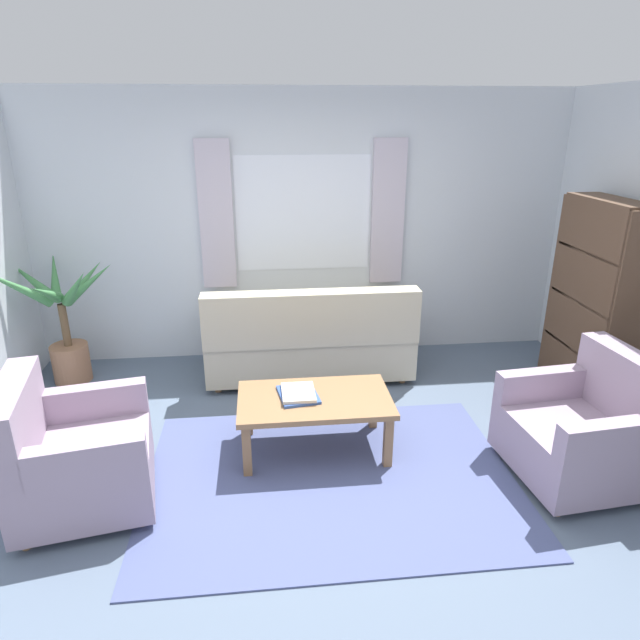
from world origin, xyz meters
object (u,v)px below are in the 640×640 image
object	(u,v)px
couch	(309,340)
bookshelf	(592,298)
book_stack_on_table	(298,394)
armchair_right	(585,430)
coffee_table	(315,404)
armchair_left	(72,456)
potted_plant	(63,324)

from	to	relation	value
couch	bookshelf	xyz separation A→B (m)	(2.35, -0.60, 0.52)
couch	bookshelf	bearing A→B (deg)	165.65
couch	book_stack_on_table	world-z (taller)	couch
armchair_right	coffee_table	bearing A→B (deg)	-110.77
couch	armchair_left	bearing A→B (deg)	45.67
book_stack_on_table	bookshelf	bearing A→B (deg)	13.55
couch	armchair_left	distance (m)	2.34
armchair_left	potted_plant	world-z (taller)	potted_plant
couch	book_stack_on_table	size ratio (longest dim) A/B	5.30
coffee_table	bookshelf	size ratio (longest dim) A/B	0.64
couch	bookshelf	world-z (taller)	bookshelf
bookshelf	armchair_right	bearing A→B (deg)	150.65
coffee_table	potted_plant	world-z (taller)	potted_plant
armchair_left	potted_plant	xyz separation A→B (m)	(-0.59, 1.81, 0.21)
armchair_left	bookshelf	world-z (taller)	bookshelf
armchair_right	bookshelf	xyz separation A→B (m)	(0.64, 1.14, 0.54)
potted_plant	bookshelf	size ratio (longest dim) A/B	0.73
coffee_table	potted_plant	distance (m)	2.56
potted_plant	bookshelf	bearing A→B (deg)	-9.13
armchair_left	couch	bearing A→B (deg)	-54.67
couch	armchair_right	distance (m)	2.44
armchair_left	potted_plant	size ratio (longest dim) A/B	0.78
coffee_table	armchair_left	bearing A→B (deg)	-164.61
couch	coffee_table	xyz separation A→B (m)	(-0.07, -1.24, 0.01)
bookshelf	couch	bearing A→B (deg)	75.65
armchair_left	book_stack_on_table	xyz separation A→B (m)	(1.44, 0.46, 0.11)
couch	book_stack_on_table	xyz separation A→B (m)	(-0.19, -1.21, 0.09)
armchair_right	book_stack_on_table	size ratio (longest dim) A/B	2.54
armchair_right	potted_plant	world-z (taller)	potted_plant
armchair_left	book_stack_on_table	size ratio (longest dim) A/B	2.71
book_stack_on_table	coffee_table	bearing A→B (deg)	-14.25
armchair_right	bookshelf	size ratio (longest dim) A/B	0.53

